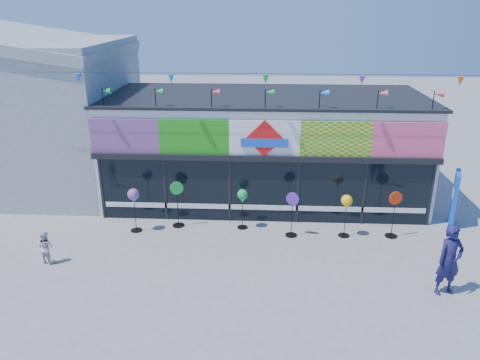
# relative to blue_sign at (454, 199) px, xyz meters

# --- Properties ---
(ground) EXTENTS (80.00, 80.00, 0.00)m
(ground) POSITION_rel_blue_sign_xyz_m (-6.66, -3.51, -0.98)
(ground) COLOR slate
(ground) RESTS_ON ground
(kite_shop) EXTENTS (16.00, 5.70, 5.31)m
(kite_shop) POSITION_rel_blue_sign_xyz_m (-6.66, 2.43, 1.07)
(kite_shop) COLOR white
(kite_shop) RESTS_ON ground
(neighbour_building) EXTENTS (8.18, 7.20, 6.87)m
(neighbour_building) POSITION_rel_blue_sign_xyz_m (-16.66, 3.49, 2.22)
(neighbour_building) COLOR #A2A4A7
(neighbour_building) RESTS_ON ground
(blue_sign) EXTENTS (0.47, 0.97, 1.95)m
(blue_sign) POSITION_rel_blue_sign_xyz_m (0.00, 0.00, 0.00)
(blue_sign) COLOR blue
(blue_sign) RESTS_ON ground
(spinner_0) EXTENTS (0.39, 0.39, 1.56)m
(spinner_0) POSITION_rel_blue_sign_xyz_m (-11.03, -1.10, 0.27)
(spinner_0) COLOR black
(spinner_0) RESTS_ON ground
(spinner_1) EXTENTS (0.46, 0.42, 1.66)m
(spinner_1) POSITION_rel_blue_sign_xyz_m (-9.64, -0.64, -0.10)
(spinner_1) COLOR black
(spinner_1) RESTS_ON ground
(spinner_2) EXTENTS (0.36, 0.36, 1.44)m
(spinner_2) POSITION_rel_blue_sign_xyz_m (-7.38, -0.67, 0.17)
(spinner_2) COLOR black
(spinner_2) RESTS_ON ground
(spinner_3) EXTENTS (0.43, 0.40, 1.57)m
(spinner_3) POSITION_rel_blue_sign_xyz_m (-5.70, -1.18, -0.15)
(spinner_3) COLOR black
(spinner_3) RESTS_ON ground
(spinner_4) EXTENTS (0.38, 0.38, 1.49)m
(spinner_4) POSITION_rel_blue_sign_xyz_m (-3.92, -1.11, 0.21)
(spinner_4) COLOR black
(spinner_4) RESTS_ON ground
(spinner_5) EXTENTS (0.45, 0.41, 1.62)m
(spinner_5) POSITION_rel_blue_sign_xyz_m (-2.34, -1.06, -0.12)
(spinner_5) COLOR black
(spinner_5) RESTS_ON ground
(adult_man) EXTENTS (0.83, 0.66, 2.00)m
(adult_man) POSITION_rel_blue_sign_xyz_m (-1.72, -4.32, 0.02)
(adult_man) COLOR #1A1748
(adult_man) RESTS_ON ground
(child) EXTENTS (0.57, 0.43, 1.03)m
(child) POSITION_rel_blue_sign_xyz_m (-13.16, -3.33, -0.46)
(child) COLOR silver
(child) RESTS_ON ground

